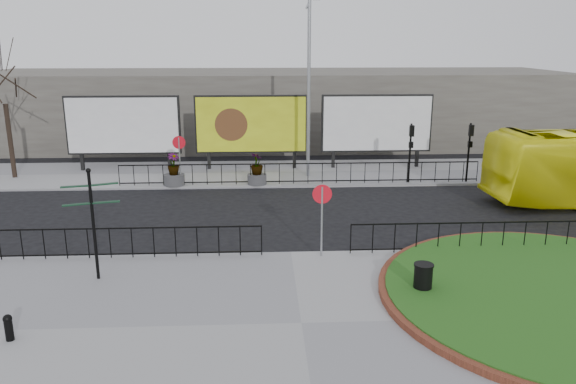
{
  "coord_description": "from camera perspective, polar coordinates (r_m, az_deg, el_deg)",
  "views": [
    {
      "loc": [
        -0.98,
        -17.97,
        7.16
      ],
      "look_at": [
        0.02,
        2.38,
        1.6
      ],
      "focal_mm": 35.0,
      "sensor_mm": 36.0,
      "label": 1
    }
  ],
  "objects": [
    {
      "name": "pavement_near",
      "position": [
        14.82,
        1.37,
        -13.35
      ],
      "size": [
        30.0,
        10.0,
        0.12
      ],
      "primitive_type": "cube",
      "color": "gray",
      "rests_on": "ground"
    },
    {
      "name": "bollard",
      "position": [
        15.42,
        -26.53,
        -12.1
      ],
      "size": [
        0.22,
        0.22,
        0.67
      ],
      "color": "black",
      "rests_on": "pavement_near"
    },
    {
      "name": "lamp_post",
      "position": [
        29.17,
        2.13,
        10.66
      ],
      "size": [
        0.74,
        0.18,
        9.23
      ],
      "color": "gray",
      "rests_on": "pavement_far"
    },
    {
      "name": "billboard_left",
      "position": [
        32.17,
        -16.4,
        6.5
      ],
      "size": [
        6.2,
        0.31,
        4.1
      ],
      "color": "black",
      "rests_on": "pavement_far"
    },
    {
      "name": "billboard_right",
      "position": [
        31.94,
        8.99,
        6.87
      ],
      "size": [
        6.2,
        0.31,
        4.1
      ],
      "color": "black",
      "rests_on": "pavement_far"
    },
    {
      "name": "railing_near_right",
      "position": [
        20.26,
        19.09,
        -4.29
      ],
      "size": [
        9.0,
        0.1,
        1.1
      ],
      "primitive_type": null,
      "color": "black",
      "rests_on": "pavement_near"
    },
    {
      "name": "billboard_mid",
      "position": [
        31.28,
        -3.75,
        6.85
      ],
      "size": [
        6.2,
        0.31,
        4.1
      ],
      "color": "black",
      "rests_on": "pavement_far"
    },
    {
      "name": "ground",
      "position": [
        19.37,
        0.3,
        -6.42
      ],
      "size": [
        90.0,
        90.0,
        0.0
      ],
      "primitive_type": "plane",
      "color": "black",
      "rests_on": "ground"
    },
    {
      "name": "planter_b",
      "position": [
        28.11,
        -3.18,
        2.06
      ],
      "size": [
        0.96,
        0.96,
        1.6
      ],
      "color": "#4C4C4F",
      "rests_on": "pavement_far"
    },
    {
      "name": "fingerpost_sign",
      "position": [
        17.53,
        -19.26,
        -2.05
      ],
      "size": [
        1.6,
        0.66,
        3.45
      ],
      "rotation": [
        0.0,
        0.0,
        0.21
      ],
      "color": "black",
      "rests_on": "pavement_near"
    },
    {
      "name": "pavement_far",
      "position": [
        30.82,
        -0.91,
        1.94
      ],
      "size": [
        44.0,
        6.0,
        0.12
      ],
      "primitive_type": "cube",
      "color": "gray",
      "rests_on": "ground"
    },
    {
      "name": "signal_pole_b",
      "position": [
        29.69,
        17.97,
        4.7
      ],
      "size": [
        0.22,
        0.26,
        3.0
      ],
      "color": "black",
      "rests_on": "pavement_far"
    },
    {
      "name": "grass_lawn",
      "position": [
        17.75,
        26.4,
        -9.4
      ],
      "size": [
        10.0,
        10.0,
        0.22
      ],
      "primitive_type": "cylinder",
      "color": "#1F4913",
      "rests_on": "pavement_near"
    },
    {
      "name": "tree_left",
      "position": [
        32.41,
        -26.71,
        7.39
      ],
      "size": [
        2.0,
        2.0,
        7.0
      ],
      "primitive_type": null,
      "color": "#2D2119",
      "rests_on": "pavement_far"
    },
    {
      "name": "railing_near_left",
      "position": [
        19.48,
        -17.63,
        -4.94
      ],
      "size": [
        10.0,
        0.1,
        1.1
      ],
      "primitive_type": null,
      "color": "black",
      "rests_on": "pavement_near"
    },
    {
      "name": "building_backdrop",
      "position": [
        40.26,
        -1.41,
        8.61
      ],
      "size": [
        40.0,
        10.0,
        5.0
      ],
      "primitive_type": "cube",
      "color": "#67635A",
      "rests_on": "ground"
    },
    {
      "name": "speed_sign_far",
      "position": [
        28.16,
        -10.99,
        4.25
      ],
      "size": [
        0.64,
        0.07,
        2.47
      ],
      "color": "gray",
      "rests_on": "pavement_far"
    },
    {
      "name": "litter_bin",
      "position": [
        16.53,
        13.55,
        -8.6
      ],
      "size": [
        0.56,
        0.56,
        0.93
      ],
      "color": "black",
      "rests_on": "pavement_near"
    },
    {
      "name": "speed_sign_near",
      "position": [
        18.45,
        3.48,
        -1.27
      ],
      "size": [
        0.64,
        0.07,
        2.47
      ],
      "color": "gray",
      "rests_on": "pavement_near"
    },
    {
      "name": "signal_pole_a",
      "position": [
        28.77,
        12.36,
        4.78
      ],
      "size": [
        0.22,
        0.26,
        3.0
      ],
      "color": "black",
      "rests_on": "pavement_far"
    },
    {
      "name": "brick_edge",
      "position": [
        17.76,
        26.39,
        -9.46
      ],
      "size": [
        10.4,
        10.4,
        0.18
      ],
      "primitive_type": "cylinder",
      "color": "brown",
      "rests_on": "pavement_near"
    },
    {
      "name": "railing_far",
      "position": [
        28.1,
        1.31,
        1.91
      ],
      "size": [
        18.0,
        0.1,
        1.1
      ],
      "primitive_type": null,
      "color": "black",
      "rests_on": "pavement_far"
    },
    {
      "name": "planter_a",
      "position": [
        28.45,
        -11.52,
        1.86
      ],
      "size": [
        1.04,
        1.04,
        1.61
      ],
      "color": "#4C4C4F",
      "rests_on": "pavement_far"
    }
  ]
}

